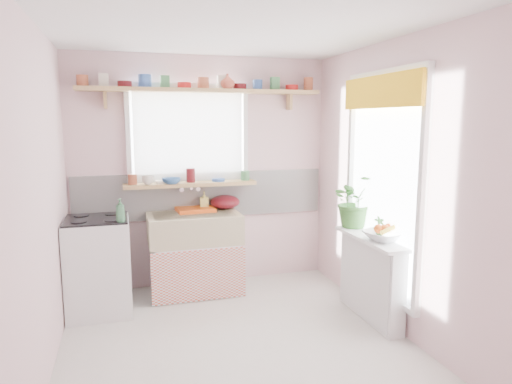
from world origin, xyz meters
name	(u,v)px	position (x,y,z in m)	size (l,w,h in m)	color
room	(282,166)	(0.66, 0.86, 1.37)	(3.20, 3.20, 3.20)	silver
sink_unit	(195,253)	(-0.15, 1.29, 0.43)	(0.95, 0.65, 1.11)	white
cooker	(99,265)	(-1.10, 1.05, 0.46)	(0.58, 0.58, 0.93)	white
radiator_ledge	(371,277)	(1.30, 0.20, 0.40)	(0.22, 0.95, 0.78)	white
windowsill	(191,184)	(-0.15, 1.48, 1.14)	(1.40, 0.22, 0.04)	tan
pine_shelf	(203,91)	(0.00, 1.47, 2.12)	(2.52, 0.24, 0.04)	tan
shelf_crockery	(201,83)	(-0.02, 1.47, 2.19)	(2.47, 0.11, 0.12)	#A55133
sill_crockery	(191,177)	(-0.15, 1.48, 1.22)	(1.35, 0.11, 0.12)	#A55133
dish_tray	(195,209)	(-0.12, 1.44, 0.87)	(0.39, 0.29, 0.04)	#E35514
colander	(225,202)	(0.22, 1.50, 0.92)	(0.33, 0.33, 0.15)	#570E17
jade_plant	(355,201)	(1.33, 0.60, 1.04)	(0.47, 0.41, 0.52)	#39702D
fruit_bowl	(384,236)	(1.33, 0.06, 0.82)	(0.34, 0.34, 0.08)	white
herb_pot	(379,227)	(1.33, 0.14, 0.87)	(0.10, 0.07, 0.20)	#2F6327
soap_bottle_sink	(204,201)	(-0.01, 1.50, 0.95)	(0.09, 0.09, 0.20)	#D6C85F
sill_cup	(148,180)	(-0.60, 1.42, 1.21)	(0.12, 0.12, 0.09)	beige
sill_bowl	(172,181)	(-0.36, 1.42, 1.19)	(0.19, 0.19, 0.06)	#305E9D
shelf_vase	(228,81)	(0.25, 1.41, 2.22)	(0.15, 0.15, 0.15)	#B64E38
cooker_bottle	(120,210)	(-0.88, 0.83, 1.02)	(0.08, 0.08, 0.21)	#3A744B
fruit	(385,229)	(1.34, 0.06, 0.88)	(0.20, 0.14, 0.10)	#D95012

